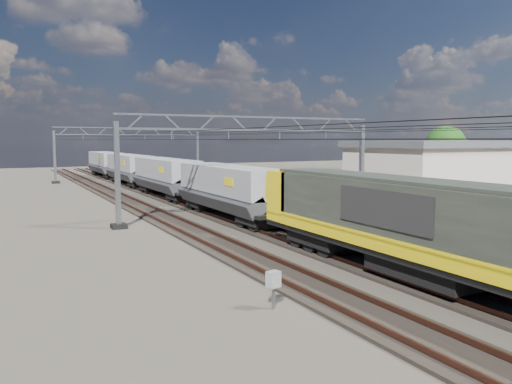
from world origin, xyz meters
name	(u,v)px	position (x,y,z in m)	size (l,w,h in m)	color
ground	(284,226)	(0.00, 0.00, 0.00)	(160.00, 160.00, 0.00)	black
track_outer_west	(195,233)	(-6.00, 0.00, 0.07)	(2.60, 140.00, 0.30)	black
track_loco	(256,228)	(-2.00, 0.00, 0.07)	(2.60, 140.00, 0.30)	black
track_inner_east	(310,223)	(2.00, 0.00, 0.07)	(2.60, 140.00, 0.30)	black
track_outer_east	(358,218)	(6.00, 0.00, 0.07)	(2.60, 140.00, 0.30)	black
catenary_gantry_mid	(255,162)	(0.00, 4.00, 3.91)	(19.90, 0.90, 7.11)	gray
catenary_gantry_far	(131,152)	(0.00, 40.00, 3.91)	(19.90, 0.90, 7.11)	gray
overhead_wires	(231,136)	(0.00, 8.00, 5.75)	(12.03, 140.00, 0.53)	black
locomotive	(428,225)	(-2.00, -13.78, 2.33)	(2.76, 21.10, 3.62)	black
hopper_wagon_lead	(229,188)	(-2.00, 3.92, 2.23)	(3.38, 13.00, 3.25)	black
hopper_wagon_mid	(166,175)	(-2.00, 18.12, 2.23)	(3.38, 13.00, 3.25)	black
hopper_wagon_third	(130,167)	(-2.00, 32.32, 2.23)	(3.38, 13.00, 3.25)	black
hopper_wagon_fourth	(106,162)	(-2.00, 46.52, 2.23)	(3.38, 13.00, 3.25)	black
trackside_cabinet	(273,280)	(-8.31, -13.28, 0.95)	(0.48, 0.41, 1.26)	gray
industrial_shed	(452,169)	(22.00, 6.00, 2.73)	(18.60, 10.60, 5.40)	beige
tree_far	(449,148)	(30.32, 13.79, 4.50)	(5.24, 4.84, 7.07)	#3A271A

